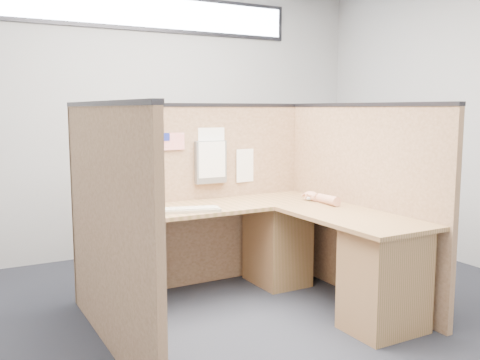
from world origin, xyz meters
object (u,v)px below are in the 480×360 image
laptop (133,202)px  mouse (310,198)px  l_desk (259,255)px  keyboard (190,210)px

laptop → mouse: size_ratio=2.81×
l_desk → keyboard: bearing=153.8°
laptop → mouse: laptop is taller
laptop → keyboard: 0.45m
l_desk → keyboard: (-0.46, 0.23, 0.35)m
l_desk → laptop: 1.03m
keyboard → mouse: size_ratio=4.15×
l_desk → laptop: laptop is taller
laptop → keyboard: size_ratio=0.68×
keyboard → l_desk: bearing=-10.5°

